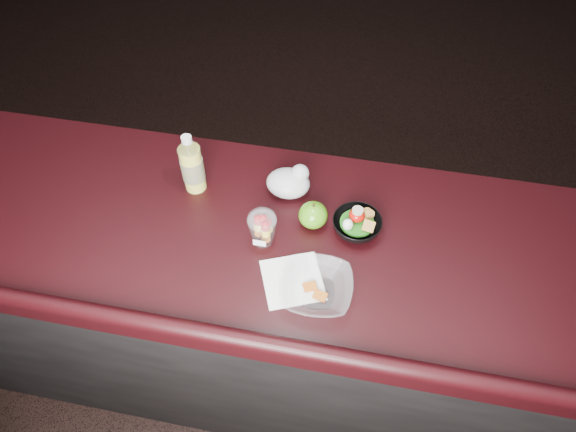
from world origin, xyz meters
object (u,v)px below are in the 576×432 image
object	(u,v)px
green_apple	(313,215)
takeout_bowl	(316,288)
fruit_cup	(262,227)
snack_bowl	(357,224)
lemonade_bottle	(192,167)

from	to	relation	value
green_apple	takeout_bowl	size ratio (longest dim) A/B	0.44
fruit_cup	snack_bowl	bearing A→B (deg)	18.94
fruit_cup	takeout_bowl	distance (m)	0.23
lemonade_bottle	green_apple	distance (m)	0.40
lemonade_bottle	takeout_bowl	xyz separation A→B (m)	(0.43, -0.31, -0.07)
lemonade_bottle	fruit_cup	bearing A→B (deg)	-32.92
lemonade_bottle	green_apple	size ratio (longest dim) A/B	2.36
fruit_cup	green_apple	world-z (taller)	fruit_cup
fruit_cup	snack_bowl	world-z (taller)	fruit_cup
green_apple	takeout_bowl	distance (m)	0.24
snack_bowl	takeout_bowl	world-z (taller)	snack_bowl
lemonade_bottle	takeout_bowl	world-z (taller)	lemonade_bottle
snack_bowl	takeout_bowl	size ratio (longest dim) A/B	0.77
lemonade_bottle	snack_bowl	bearing A→B (deg)	-8.29
fruit_cup	green_apple	distance (m)	0.16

